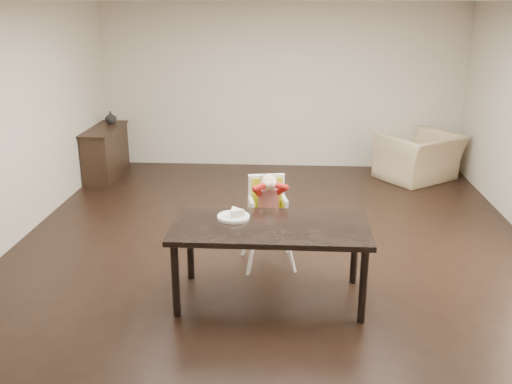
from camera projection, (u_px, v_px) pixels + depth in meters
ground at (273, 247)px, 6.56m from camera, size 7.00×7.00×0.00m
room_walls at (274, 85)px, 5.97m from camera, size 6.02×7.02×2.71m
dining_table at (270, 233)px, 5.22m from camera, size 1.80×0.90×0.75m
high_chair at (268, 200)px, 5.95m from camera, size 0.49×0.49×1.01m
plate at (234, 215)px, 5.34m from camera, size 0.31×0.31×0.09m
armchair at (420, 149)px, 8.92m from camera, size 1.35×1.26×0.99m
sideboard at (106, 152)px, 9.13m from camera, size 0.44×1.26×0.79m
vase at (111, 117)px, 9.34m from camera, size 0.20×0.21×0.19m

